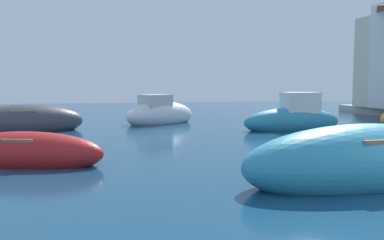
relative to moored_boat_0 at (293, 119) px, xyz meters
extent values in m
ellipsoid|color=teal|center=(-0.05, 0.00, -0.12)|extent=(4.65, 1.67, 1.27)
cube|color=white|center=(0.31, 0.02, 0.72)|extent=(1.60, 1.06, 0.93)
ellipsoid|color=#B21E1E|center=(-10.06, -5.82, -0.18)|extent=(4.12, 2.37, 1.08)
cube|color=brown|center=(-10.06, -5.82, 0.19)|extent=(1.05, 1.16, 0.08)
ellipsoid|color=teal|center=(-3.06, -9.29, -0.04)|extent=(5.38, 2.06, 1.56)
cube|color=brown|center=(-3.06, -9.29, 0.47)|extent=(1.14, 1.45, 0.08)
ellipsoid|color=#3F3F47|center=(-11.57, 1.63, -0.06)|extent=(5.35, 2.97, 1.50)
cube|color=brown|center=(-11.57, 1.63, 0.43)|extent=(1.34, 1.56, 0.08)
ellipsoid|color=white|center=(-5.35, 4.14, -0.07)|extent=(4.33, 3.42, 1.46)
cube|color=beige|center=(-5.63, 3.98, 0.69)|extent=(1.80, 1.67, 0.65)
camera|label=1|loc=(-8.14, -16.38, 1.52)|focal=37.72mm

